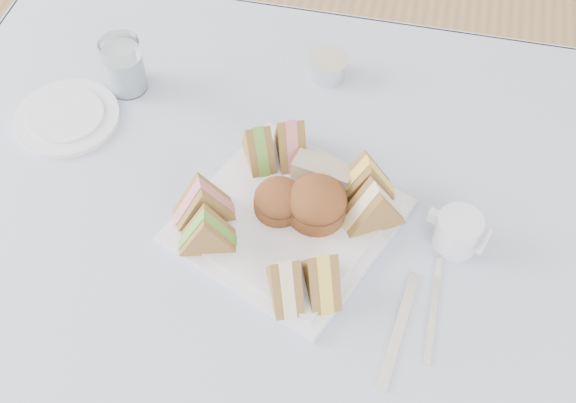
% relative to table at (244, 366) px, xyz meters
% --- Properties ---
extents(table, '(0.90, 0.90, 0.74)m').
position_rel_table_xyz_m(table, '(0.00, 0.00, 0.00)').
color(table, brown).
rests_on(table, floor).
extents(tablecloth, '(1.02, 1.02, 0.01)m').
position_rel_table_xyz_m(tablecloth, '(0.00, 0.00, 0.37)').
color(tablecloth, '#B6CCFD').
rests_on(tablecloth, table).
extents(serving_plate, '(0.34, 0.34, 0.01)m').
position_rel_table_xyz_m(serving_plate, '(0.07, 0.06, 0.38)').
color(serving_plate, white).
rests_on(serving_plate, tablecloth).
extents(sandwich_fl_a, '(0.09, 0.07, 0.07)m').
position_rel_table_xyz_m(sandwich_fl_a, '(-0.04, 0.04, 0.43)').
color(sandwich_fl_a, olive).
rests_on(sandwich_fl_a, serving_plate).
extents(sandwich_fl_b, '(0.08, 0.06, 0.07)m').
position_rel_table_xyz_m(sandwich_fl_b, '(-0.03, -0.01, 0.42)').
color(sandwich_fl_b, olive).
rests_on(sandwich_fl_b, serving_plate).
extents(sandwich_fr_a, '(0.07, 0.09, 0.07)m').
position_rel_table_xyz_m(sandwich_fr_a, '(0.13, -0.04, 0.42)').
color(sandwich_fr_a, olive).
rests_on(sandwich_fr_a, serving_plate).
extents(sandwich_fr_b, '(0.06, 0.09, 0.07)m').
position_rel_table_xyz_m(sandwich_fr_b, '(0.09, -0.05, 0.42)').
color(sandwich_fr_b, olive).
rests_on(sandwich_fr_b, serving_plate).
extents(sandwich_bl_a, '(0.07, 0.08, 0.07)m').
position_rel_table_xyz_m(sandwich_bl_a, '(0.00, 0.15, 0.42)').
color(sandwich_bl_a, olive).
rests_on(sandwich_bl_a, serving_plate).
extents(sandwich_bl_b, '(0.06, 0.09, 0.07)m').
position_rel_table_xyz_m(sandwich_bl_b, '(0.04, 0.17, 0.42)').
color(sandwich_bl_b, olive).
rests_on(sandwich_bl_b, serving_plate).
extents(sandwich_br_a, '(0.09, 0.08, 0.08)m').
position_rel_table_xyz_m(sandwich_br_a, '(0.18, 0.08, 0.43)').
color(sandwich_br_a, olive).
rests_on(sandwich_br_a, serving_plate).
extents(sandwich_br_b, '(0.09, 0.07, 0.07)m').
position_rel_table_xyz_m(sandwich_br_b, '(0.16, 0.12, 0.43)').
color(sandwich_br_b, olive).
rests_on(sandwich_br_b, serving_plate).
extents(scone_left, '(0.08, 0.08, 0.05)m').
position_rel_table_xyz_m(scone_left, '(0.05, 0.07, 0.41)').
color(scone_left, brown).
rests_on(scone_left, serving_plate).
extents(scone_right, '(0.08, 0.08, 0.05)m').
position_rel_table_xyz_m(scone_right, '(0.10, 0.07, 0.42)').
color(scone_right, brown).
rests_on(scone_right, serving_plate).
extents(pastry_slice, '(0.09, 0.05, 0.04)m').
position_rel_table_xyz_m(pastry_slice, '(0.10, 0.13, 0.41)').
color(pastry_slice, beige).
rests_on(pastry_slice, serving_plate).
extents(side_plate, '(0.18, 0.18, 0.01)m').
position_rel_table_xyz_m(side_plate, '(-0.31, 0.17, 0.38)').
color(side_plate, white).
rests_on(side_plate, tablecloth).
extents(water_glass, '(0.06, 0.06, 0.09)m').
position_rel_table_xyz_m(water_glass, '(-0.24, 0.26, 0.42)').
color(water_glass, white).
rests_on(water_glass, tablecloth).
extents(tea_strainer, '(0.07, 0.07, 0.04)m').
position_rel_table_xyz_m(tea_strainer, '(0.07, 0.35, 0.39)').
color(tea_strainer, silver).
rests_on(tea_strainer, tablecloth).
extents(knife, '(0.03, 0.17, 0.00)m').
position_rel_table_xyz_m(knife, '(0.24, -0.07, 0.38)').
color(knife, silver).
rests_on(knife, tablecloth).
extents(fork, '(0.01, 0.15, 0.00)m').
position_rel_table_xyz_m(fork, '(0.27, -0.03, 0.38)').
color(fork, silver).
rests_on(fork, tablecloth).
extents(creamer_jug, '(0.08, 0.08, 0.05)m').
position_rel_table_xyz_m(creamer_jug, '(0.29, 0.08, 0.40)').
color(creamer_jug, white).
rests_on(creamer_jug, tablecloth).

